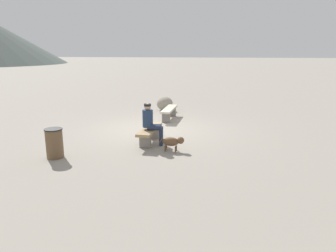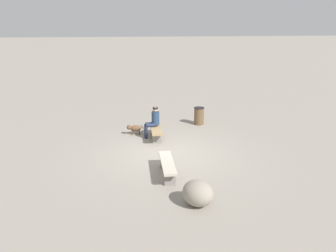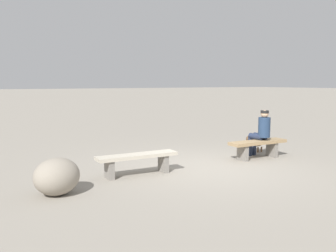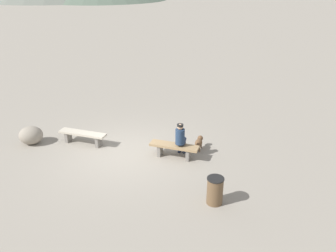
{
  "view_description": "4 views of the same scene",
  "coord_description": "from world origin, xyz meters",
  "px_view_note": "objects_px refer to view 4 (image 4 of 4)",
  "views": [
    {
      "loc": [
        10.44,
        2.18,
        2.72
      ],
      "look_at": [
        1.09,
        0.68,
        0.41
      ],
      "focal_mm": 33.65,
      "sensor_mm": 36.0,
      "label": 1
    },
    {
      "loc": [
        -10.86,
        1.65,
        4.34
      ],
      "look_at": [
        0.3,
        -0.07,
        0.9
      ],
      "focal_mm": 36.24,
      "sensor_mm": 36.0,
      "label": 2
    },
    {
      "loc": [
        -5.1,
        -6.46,
        1.93
      ],
      "look_at": [
        -0.38,
        1.36,
        0.84
      ],
      "focal_mm": 39.25,
      "sensor_mm": 36.0,
      "label": 3
    },
    {
      "loc": [
        4.24,
        -9.8,
        5.75
      ],
      "look_at": [
        1.13,
        1.08,
        0.7
      ],
      "focal_mm": 37.96,
      "sensor_mm": 36.0,
      "label": 4
    }
  ],
  "objects_px": {
    "bench_right": "(174,148)",
    "dog": "(199,142)",
    "seated_person": "(180,138)",
    "bench_left": "(83,135)",
    "boulder": "(31,135)",
    "trash_bin": "(215,191)"
  },
  "relations": [
    {
      "from": "bench_left",
      "to": "dog",
      "type": "xyz_separation_m",
      "value": [
        4.04,
        0.73,
        -0.06
      ]
    },
    {
      "from": "bench_right",
      "to": "seated_person",
      "type": "height_order",
      "value": "seated_person"
    },
    {
      "from": "dog",
      "to": "seated_person",
      "type": "bearing_deg",
      "value": 146.08
    },
    {
      "from": "bench_left",
      "to": "seated_person",
      "type": "height_order",
      "value": "seated_person"
    },
    {
      "from": "bench_right",
      "to": "dog",
      "type": "distance_m",
      "value": 1.04
    },
    {
      "from": "bench_right",
      "to": "seated_person",
      "type": "distance_m",
      "value": 0.42
    },
    {
      "from": "bench_right",
      "to": "seated_person",
      "type": "bearing_deg",
      "value": 27.34
    },
    {
      "from": "bench_left",
      "to": "trash_bin",
      "type": "relative_size",
      "value": 2.27
    },
    {
      "from": "dog",
      "to": "bench_right",
      "type": "bearing_deg",
      "value": 140.26
    },
    {
      "from": "bench_left",
      "to": "boulder",
      "type": "relative_size",
      "value": 2.12
    },
    {
      "from": "bench_left",
      "to": "bench_right",
      "type": "height_order",
      "value": "bench_right"
    },
    {
      "from": "dog",
      "to": "boulder",
      "type": "bearing_deg",
      "value": 102.32
    },
    {
      "from": "bench_left",
      "to": "boulder",
      "type": "height_order",
      "value": "boulder"
    },
    {
      "from": "bench_left",
      "to": "boulder",
      "type": "distance_m",
      "value": 1.85
    },
    {
      "from": "bench_left",
      "to": "bench_right",
      "type": "distance_m",
      "value": 3.37
    },
    {
      "from": "seated_person",
      "to": "dog",
      "type": "xyz_separation_m",
      "value": [
        0.48,
        0.71,
        -0.43
      ]
    },
    {
      "from": "bench_left",
      "to": "boulder",
      "type": "xyz_separation_m",
      "value": [
        -1.78,
        -0.49,
        -0.01
      ]
    },
    {
      "from": "trash_bin",
      "to": "boulder",
      "type": "xyz_separation_m",
      "value": [
        -6.84,
        1.7,
        -0.06
      ]
    },
    {
      "from": "bench_right",
      "to": "seated_person",
      "type": "relative_size",
      "value": 1.33
    },
    {
      "from": "boulder",
      "to": "bench_left",
      "type": "bearing_deg",
      "value": 15.32
    },
    {
      "from": "bench_right",
      "to": "dog",
      "type": "height_order",
      "value": "bench_right"
    },
    {
      "from": "bench_left",
      "to": "bench_right",
      "type": "relative_size",
      "value": 1.07
    }
  ]
}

